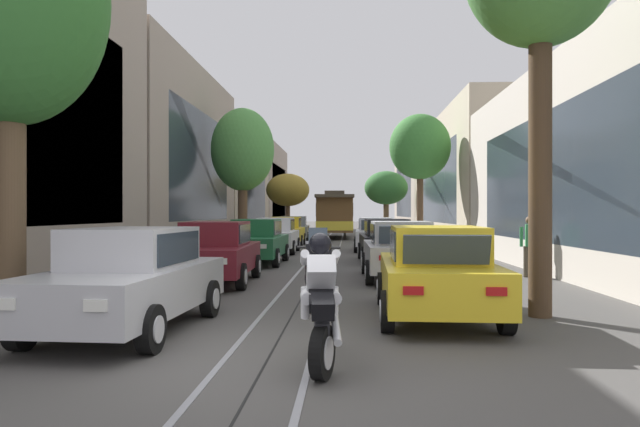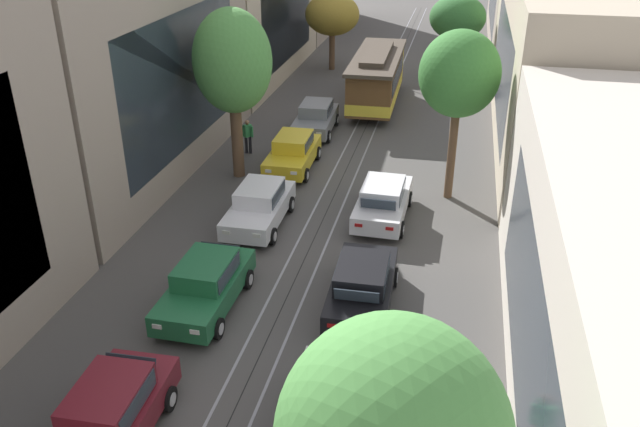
{
  "view_description": "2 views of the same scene",
  "coord_description": "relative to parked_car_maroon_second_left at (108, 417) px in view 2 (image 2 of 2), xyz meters",
  "views": [
    {
      "loc": [
        1.0,
        -7.05,
        1.82
      ],
      "look_at": [
        -0.64,
        26.03,
        1.76
      ],
      "focal_mm": 32.7,
      "sensor_mm": 36.0,
      "label": 1
    },
    {
      "loc": [
        4.68,
        -2.07,
        11.68
      ],
      "look_at": [
        0.0,
        19.33,
        0.54
      ],
      "focal_mm": 36.49,
      "sensor_mm": 36.0,
      "label": 2
    }
  ],
  "objects": [
    {
      "name": "ground_plane",
      "position": [
        2.42,
        19.17,
        -0.8
      ],
      "size": [
        168.24,
        168.24,
        0.0
      ],
      "primitive_type": "plane",
      "color": "#4C4947"
    },
    {
      "name": "trolley_track_rails",
      "position": [
        2.42,
        23.9,
        -0.79
      ],
      "size": [
        1.14,
        75.3,
        0.01
      ],
      "color": "gray",
      "rests_on": "ground"
    },
    {
      "name": "building_facade_left",
      "position": [
        -6.66,
        24.69,
        3.76
      ],
      "size": [
        5.5,
        67.0,
        9.87
      ],
      "color": "gray",
      "rests_on": "ground"
    },
    {
      "name": "building_facade_right",
      "position": [
        11.75,
        26.09,
        3.18
      ],
      "size": [
        5.58,
        67.0,
        9.2
      ],
      "color": "beige",
      "rests_on": "ground"
    },
    {
      "name": "parked_car_maroon_second_left",
      "position": [
        0.0,
        0.0,
        0.0
      ],
      "size": [
        2.09,
        4.4,
        1.58
      ],
      "color": "maroon",
      "rests_on": "ground"
    },
    {
      "name": "parked_car_green_mid_left",
      "position": [
        0.16,
        5.65,
        0.0
      ],
      "size": [
        2.03,
        4.38,
        1.58
      ],
      "color": "#1E6038",
      "rests_on": "ground"
    },
    {
      "name": "parked_car_white_fourth_left",
      "position": [
        0.14,
        11.22,
        0.0
      ],
      "size": [
        2.03,
        4.37,
        1.58
      ],
      "color": "silver",
      "rests_on": "ground"
    },
    {
      "name": "parked_car_yellow_fifth_left",
      "position": [
        0.02,
        16.81,
        0.0
      ],
      "size": [
        2.06,
        4.39,
        1.58
      ],
      "color": "gold",
      "rests_on": "ground"
    },
    {
      "name": "parked_car_grey_sixth_left",
      "position": [
        -0.03,
        21.77,
        0.0
      ],
      "size": [
        2.11,
        4.41,
        1.58
      ],
      "color": "slate",
      "rests_on": "ground"
    },
    {
      "name": "parked_car_silver_second_right",
      "position": [
        4.81,
        1.08,
        0.0
      ],
      "size": [
        2.04,
        4.38,
        1.58
      ],
      "color": "#B7B7BC",
      "rests_on": "ground"
    },
    {
      "name": "parked_car_black_mid_right",
      "position": [
        4.81,
        6.67,
        0.0
      ],
      "size": [
        2.08,
        4.4,
        1.58
      ],
      "color": "black",
      "rests_on": "ground"
    },
    {
      "name": "parked_car_white_fourth_right",
      "position": [
        4.66,
        12.66,
        0.0
      ],
      "size": [
        2.06,
        4.39,
        1.58
      ],
      "color": "silver",
      "rests_on": "ground"
    },
    {
      "name": "street_tree_kerb_left_second",
      "position": [
        -2.15,
        15.55,
        4.27
      ],
      "size": [
        3.32,
        3.26,
        7.31
      ],
      "color": "brown",
      "rests_on": "ground"
    },
    {
      "name": "street_tree_kerb_left_mid",
      "position": [
        -1.79,
        34.73,
        2.93
      ],
      "size": [
        3.7,
        3.62,
        5.14
      ],
      "color": "brown",
      "rests_on": "ground"
    },
    {
      "name": "street_tree_kerb_right_second",
      "position": [
        7.07,
        15.26,
        4.35
      ],
      "size": [
        3.13,
        3.21,
        6.87
      ],
      "color": "brown",
      "rests_on": "ground"
    },
    {
      "name": "street_tree_kerb_right_mid",
      "position": [
        6.58,
        34.58,
        3.06
      ],
      "size": [
        3.66,
        3.59,
        5.32
      ],
      "color": "brown",
      "rests_on": "ground"
    },
    {
      "name": "cable_car_trolley",
      "position": [
        2.42,
        26.7,
        0.86
      ],
      "size": [
        2.74,
        9.16,
        3.28
      ],
      "color": "brown",
      "rests_on": "ground"
    },
    {
      "name": "pedestrian_on_left_pavement",
      "position": [
        -2.57,
        18.21,
        0.15
      ],
      "size": [
        0.55,
        0.42,
        1.67
      ],
      "color": "black",
      "rests_on": "ground"
    },
    {
      "name": "pedestrian_on_right_pavement",
      "position": [
        8.5,
        1.81,
        0.17
      ],
      "size": [
        0.55,
        0.4,
        1.71
      ],
      "color": "#4C4233",
      "rests_on": "ground"
    }
  ]
}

